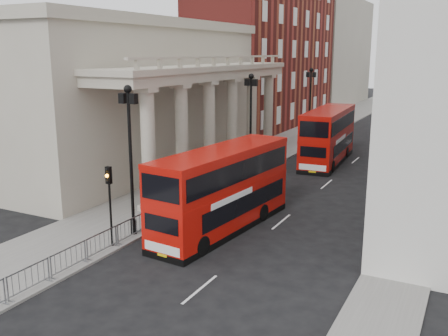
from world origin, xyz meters
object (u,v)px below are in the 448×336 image
Objects in this scene: lamp_post_mid at (251,117)px; lamp_post_north at (310,101)px; lamp_post_south at (130,150)px; pedestrian_a at (188,170)px; pedestrian_b at (203,163)px; traffic_light at (109,191)px; monument_column at (432,21)px; bus_near at (223,188)px; bus_far at (328,135)px; pedestrian_c at (225,166)px.

lamp_post_mid is 16.00m from lamp_post_north.
lamp_post_south is 12.91m from pedestrian_a.
lamp_post_mid is at bearing 170.84° from pedestrian_b.
lamp_post_mid is at bearing 90.32° from traffic_light.
pedestrian_a is (-3.67, 13.78, -2.14)m from traffic_light.
monument_column is at bearing 84.76° from lamp_post_mid.
bus_far reaches higher than bus_near.
lamp_post_south is 4.33× the size of pedestrian_c.
pedestrian_c is (-7.84, -74.15, -14.90)m from monument_column.
lamp_post_north reaches higher than bus_near.
lamp_post_north is 0.74× the size of bus_near.
monument_column is 88.94m from lamp_post_south.
pedestrian_a is at bearing -97.60° from monument_column.
lamp_post_mid is 6.81m from pedestrian_a.
lamp_post_south is at bearing -103.93° from bus_far.
pedestrian_c is (-5.65, -10.02, -1.53)m from bus_far.
lamp_post_mid is 18.11m from traffic_light.
lamp_post_mid is 4.93× the size of pedestrian_a.
monument_column reaches higher than pedestrian_a.
bus_near is at bearing -82.06° from lamp_post_north.
pedestrian_c is at bearing -119.93° from lamp_post_mid.
pedestrian_c is at bearing 94.82° from traffic_light.
bus_far is (0.39, 20.66, 0.11)m from bus_near.
pedestrian_c reaches higher than pedestrian_a.
lamp_post_south is 0.71× the size of bus_far.
bus_far is 6.10× the size of pedestrian_c.
pedestrian_b is at bearing 102.88° from traffic_light.
pedestrian_a is 0.98× the size of pedestrian_b.
bus_near is (-2.58, -84.79, -13.48)m from monument_column.
pedestrian_b is (-3.68, -1.50, -3.93)m from lamp_post_mid.
lamp_post_south is at bearing -94.29° from monument_column.
lamp_post_mid reaches higher than pedestrian_c.
lamp_post_south is (-6.60, -88.00, -11.07)m from monument_column.
lamp_post_north is at bearing 76.00° from pedestrian_a.
lamp_post_mid is 5.59m from pedestrian_b.
lamp_post_south reaches higher than traffic_light.
lamp_post_mid is (0.00, 16.00, 0.00)m from lamp_post_south.
traffic_light is at bearing -87.16° from lamp_post_south.
lamp_post_south is 15.46m from pedestrian_b.
bus_far is at bearing 79.53° from lamp_post_south.
monument_column reaches higher than traffic_light.
pedestrian_b is at bearing -157.74° from lamp_post_mid.
lamp_post_south and lamp_post_mid have the same top height.
lamp_post_south is at bearing -58.22° from pedestrian_c.
bus_far reaches higher than traffic_light.
traffic_light is at bearing -58.51° from pedestrian_c.
lamp_post_mid reaches higher than bus_far.
monument_column is 65.55m from bus_far.
pedestrian_a is 0.88× the size of pedestrian_c.
pedestrian_c is (2.34, 2.09, 0.12)m from pedestrian_a.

